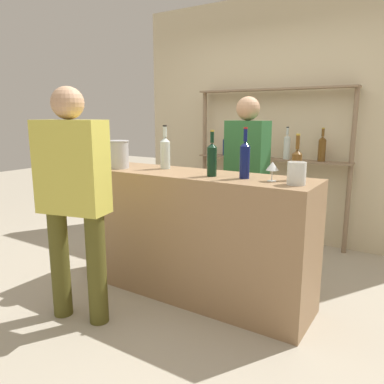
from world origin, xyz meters
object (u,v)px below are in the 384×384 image
object	(u,v)px
counter_bottle_1	(297,163)
server_behind_counter	(246,170)
counter_bottle_0	(165,152)
cork_jar	(297,174)
counter_bottle_2	(212,158)
wine_glass	(272,167)
counter_bottle_3	(245,159)
customer_left	(73,190)
ice_bucket	(118,154)

from	to	relation	value
counter_bottle_1	server_behind_counter	size ratio (longest dim) A/B	0.20
counter_bottle_0	cork_jar	distance (m)	1.18
counter_bottle_0	counter_bottle_2	world-z (taller)	counter_bottle_0
counter_bottle_1	wine_glass	bearing A→B (deg)	-130.68
counter_bottle_1	server_behind_counter	bearing A→B (deg)	136.98
counter_bottle_0	counter_bottle_3	bearing A→B (deg)	-7.56
wine_glass	customer_left	bearing A→B (deg)	-147.06
counter_bottle_2	ice_bucket	world-z (taller)	counter_bottle_2
counter_bottle_2	wine_glass	xyz separation A→B (m)	(0.46, 0.03, -0.03)
counter_bottle_2	server_behind_counter	xyz separation A→B (m)	(-0.07, 0.78, -0.18)
counter_bottle_2	customer_left	bearing A→B (deg)	-134.01
counter_bottle_2	counter_bottle_3	world-z (taller)	counter_bottle_3
counter_bottle_0	ice_bucket	world-z (taller)	counter_bottle_0
counter_bottle_0	ice_bucket	xyz separation A→B (m)	(-0.35, -0.19, -0.02)
ice_bucket	server_behind_counter	distance (m)	1.17
counter_bottle_2	server_behind_counter	distance (m)	0.80
cork_jar	server_behind_counter	world-z (taller)	server_behind_counter
counter_bottle_1	cork_jar	distance (m)	0.20
server_behind_counter	cork_jar	bearing A→B (deg)	50.84
ice_bucket	counter_bottle_2	bearing A→B (deg)	3.27
counter_bottle_1	counter_bottle_3	bearing A→B (deg)	-158.35
ice_bucket	customer_left	bearing A→B (deg)	-73.39
counter_bottle_2	counter_bottle_1	bearing A→B (deg)	16.48
counter_bottle_1	counter_bottle_2	size ratio (longest dim) A/B	0.95
cork_jar	counter_bottle_1	bearing A→B (deg)	107.81
counter_bottle_3	ice_bucket	size ratio (longest dim) A/B	1.54
counter_bottle_2	cork_jar	bearing A→B (deg)	-0.95
counter_bottle_3	ice_bucket	bearing A→B (deg)	-175.46
counter_bottle_0	server_behind_counter	bearing A→B (deg)	53.92
wine_glass	cork_jar	world-z (taller)	cork_jar
ice_bucket	cork_jar	xyz separation A→B (m)	(1.52, 0.04, -0.04)
counter_bottle_3	customer_left	world-z (taller)	customer_left
counter_bottle_1	cork_jar	bearing A→B (deg)	-72.19
counter_bottle_3	server_behind_counter	size ratio (longest dim) A/B	0.22
counter_bottle_0	customer_left	distance (m)	0.89
cork_jar	customer_left	size ratio (longest dim) A/B	0.09
wine_glass	server_behind_counter	world-z (taller)	server_behind_counter
customer_left	server_behind_counter	size ratio (longest dim) A/B	1.01
counter_bottle_1	counter_bottle_3	distance (m)	0.36
wine_glass	cork_jar	size ratio (longest dim) A/B	0.91
counter_bottle_3	counter_bottle_0	bearing A→B (deg)	172.44
counter_bottle_2	customer_left	distance (m)	1.01
server_behind_counter	counter_bottle_2	bearing A→B (deg)	14.15
counter_bottle_3	wine_glass	world-z (taller)	counter_bottle_3
counter_bottle_0	counter_bottle_1	size ratio (longest dim) A/B	1.14
counter_bottle_0	customer_left	world-z (taller)	customer_left
counter_bottle_2	customer_left	world-z (taller)	customer_left
customer_left	server_behind_counter	bearing A→B (deg)	-35.83
wine_glass	customer_left	world-z (taller)	customer_left
ice_bucket	server_behind_counter	world-z (taller)	server_behind_counter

